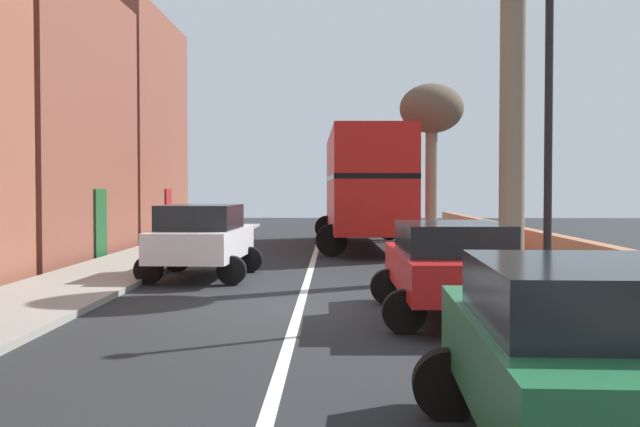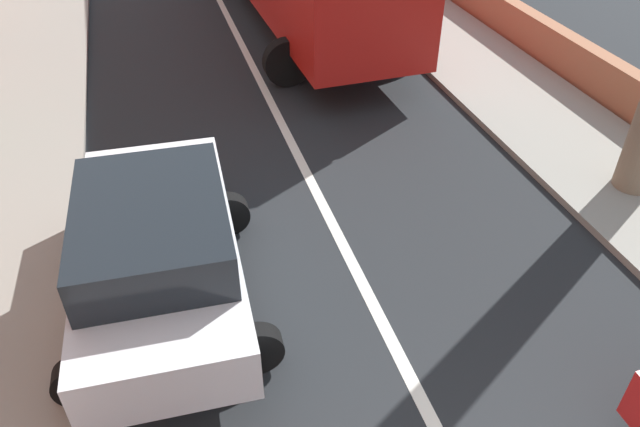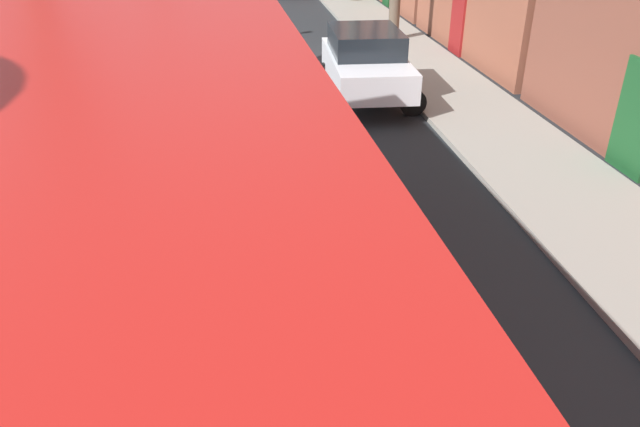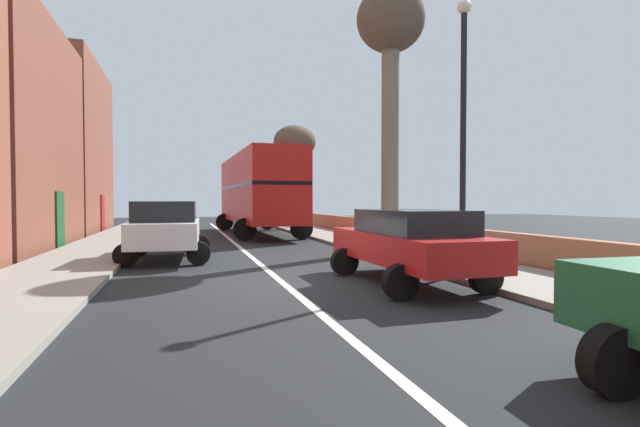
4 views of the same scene
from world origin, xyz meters
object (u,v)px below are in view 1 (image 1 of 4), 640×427
object	(u,v)px
parked_car_white_left_1	(202,237)
street_tree_right_1	(432,114)
parked_car_red_right_4	(450,263)
parked_car_green_right_2	(588,351)
lamppost_right	(549,90)
double_decker_bus	(364,182)

from	to	relation	value
parked_car_white_left_1	street_tree_right_1	distance (m)	15.93
parked_car_white_left_1	parked_car_red_right_4	distance (m)	7.46
parked_car_green_right_2	parked_car_red_right_4	bearing A→B (deg)	89.98
parked_car_white_left_1	lamppost_right	size ratio (longest dim) A/B	0.67
double_decker_bus	street_tree_right_1	xyz separation A→B (m)	(2.88, 3.81, 2.81)
double_decker_bus	parked_car_green_right_2	xyz separation A→B (m)	(0.80, -22.28, -1.44)
parked_car_green_right_2	parked_car_red_right_4	distance (m)	6.92
parked_car_white_left_1	street_tree_right_1	world-z (taller)	street_tree_right_1
lamppost_right	double_decker_bus	bearing A→B (deg)	100.11
parked_car_white_left_1	parked_car_red_right_4	xyz separation A→B (m)	(5.00, -5.53, -0.07)
double_decker_bus	lamppost_right	bearing A→B (deg)	-79.89
parked_car_red_right_4	parked_car_green_right_2	bearing A→B (deg)	-90.02
street_tree_right_1	double_decker_bus	bearing A→B (deg)	-127.14
parked_car_green_right_2	parked_car_red_right_4	size ratio (longest dim) A/B	0.90
parked_car_white_left_1	parked_car_red_right_4	size ratio (longest dim) A/B	0.92
parked_car_red_right_4	lamppost_right	bearing A→B (deg)	23.45
parked_car_red_right_4	double_decker_bus	bearing A→B (deg)	92.99
double_decker_bus	parked_car_green_right_2	size ratio (longest dim) A/B	2.76
parked_car_white_left_1	lamppost_right	distance (m)	8.77
parked_car_green_right_2	lamppost_right	world-z (taller)	lamppost_right
double_decker_bus	parked_car_green_right_2	distance (m)	22.34
double_decker_bus	parked_car_white_left_1	distance (m)	10.78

